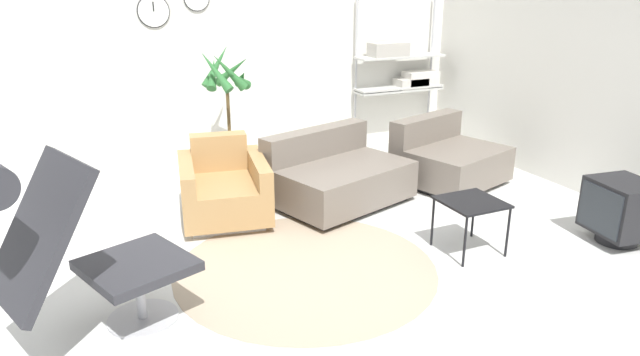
{
  "coord_description": "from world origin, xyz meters",
  "views": [
    {
      "loc": [
        -1.62,
        -3.53,
        2.03
      ],
      "look_at": [
        0.17,
        0.36,
        0.55
      ],
      "focal_mm": 32.0,
      "sensor_mm": 36.0,
      "label": 1
    }
  ],
  "objects_px": {
    "couch_second": "(448,160)",
    "potted_plant": "(228,113)",
    "crt_television": "(621,210)",
    "shelf_unit": "(403,72)",
    "lounge_chair": "(62,233)",
    "side_table": "(471,206)",
    "armchair_red": "(224,190)",
    "couch_low": "(337,178)"
  },
  "relations": [
    {
      "from": "couch_low",
      "to": "couch_second",
      "type": "distance_m",
      "value": 1.31
    },
    {
      "from": "couch_second",
      "to": "potted_plant",
      "type": "xyz_separation_m",
      "value": [
        -2.05,
        1.06,
        0.48
      ]
    },
    {
      "from": "couch_second",
      "to": "crt_television",
      "type": "xyz_separation_m",
      "value": [
        0.39,
        -1.78,
        0.03
      ]
    },
    {
      "from": "potted_plant",
      "to": "crt_television",
      "type": "bearing_deg",
      "value": -49.36
    },
    {
      "from": "potted_plant",
      "to": "armchair_red",
      "type": "bearing_deg",
      "value": -109.38
    },
    {
      "from": "lounge_chair",
      "to": "couch_low",
      "type": "distance_m",
      "value": 2.84
    },
    {
      "from": "armchair_red",
      "to": "shelf_unit",
      "type": "height_order",
      "value": "shelf_unit"
    },
    {
      "from": "shelf_unit",
      "to": "lounge_chair",
      "type": "bearing_deg",
      "value": -143.99
    },
    {
      "from": "crt_television",
      "to": "shelf_unit",
      "type": "distance_m",
      "value": 3.32
    },
    {
      "from": "side_table",
      "to": "armchair_red",
      "type": "bearing_deg",
      "value": 136.81
    },
    {
      "from": "lounge_chair",
      "to": "shelf_unit",
      "type": "height_order",
      "value": "shelf_unit"
    },
    {
      "from": "armchair_red",
      "to": "potted_plant",
      "type": "relative_size",
      "value": 0.7
    },
    {
      "from": "armchair_red",
      "to": "couch_low",
      "type": "relative_size",
      "value": 0.69
    },
    {
      "from": "crt_television",
      "to": "shelf_unit",
      "type": "xyz_separation_m",
      "value": [
        -0.04,
        3.25,
        0.67
      ]
    },
    {
      "from": "side_table",
      "to": "crt_television",
      "type": "height_order",
      "value": "crt_television"
    },
    {
      "from": "armchair_red",
      "to": "shelf_unit",
      "type": "relative_size",
      "value": 0.53
    },
    {
      "from": "armchair_red",
      "to": "couch_second",
      "type": "xyz_separation_m",
      "value": [
        2.4,
        -0.07,
        -0.01
      ]
    },
    {
      "from": "lounge_chair",
      "to": "armchair_red",
      "type": "relative_size",
      "value": 1.26
    },
    {
      "from": "couch_low",
      "to": "side_table",
      "type": "relative_size",
      "value": 3.24
    },
    {
      "from": "crt_television",
      "to": "potted_plant",
      "type": "relative_size",
      "value": 0.38
    },
    {
      "from": "couch_low",
      "to": "shelf_unit",
      "type": "bearing_deg",
      "value": -155.81
    },
    {
      "from": "potted_plant",
      "to": "shelf_unit",
      "type": "relative_size",
      "value": 0.75
    },
    {
      "from": "side_table",
      "to": "potted_plant",
      "type": "xyz_separation_m",
      "value": [
        -1.22,
        2.46,
        0.35
      ]
    },
    {
      "from": "couch_low",
      "to": "side_table",
      "type": "distance_m",
      "value": 1.47
    },
    {
      "from": "shelf_unit",
      "to": "armchair_red",
      "type": "bearing_deg",
      "value": -152.98
    },
    {
      "from": "couch_low",
      "to": "crt_television",
      "type": "distance_m",
      "value": 2.45
    },
    {
      "from": "lounge_chair",
      "to": "crt_television",
      "type": "height_order",
      "value": "lounge_chair"
    },
    {
      "from": "armchair_red",
      "to": "crt_television",
      "type": "height_order",
      "value": "armchair_red"
    },
    {
      "from": "side_table",
      "to": "potted_plant",
      "type": "bearing_deg",
      "value": 116.4
    },
    {
      "from": "side_table",
      "to": "crt_television",
      "type": "bearing_deg",
      "value": -17.27
    },
    {
      "from": "couch_low",
      "to": "armchair_red",
      "type": "bearing_deg",
      "value": -22.31
    },
    {
      "from": "couch_low",
      "to": "potted_plant",
      "type": "distance_m",
      "value": 1.39
    },
    {
      "from": "side_table",
      "to": "crt_television",
      "type": "distance_m",
      "value": 1.28
    },
    {
      "from": "armchair_red",
      "to": "potted_plant",
      "type": "xyz_separation_m",
      "value": [
        0.35,
        0.99,
        0.47
      ]
    },
    {
      "from": "lounge_chair",
      "to": "couch_low",
      "type": "xyz_separation_m",
      "value": [
        2.39,
        1.46,
        -0.48
      ]
    },
    {
      "from": "lounge_chair",
      "to": "armchair_red",
      "type": "distance_m",
      "value": 2.08
    },
    {
      "from": "side_table",
      "to": "shelf_unit",
      "type": "height_order",
      "value": "shelf_unit"
    },
    {
      "from": "couch_second",
      "to": "lounge_chair",
      "type": "bearing_deg",
      "value": 4.1
    },
    {
      "from": "couch_second",
      "to": "potted_plant",
      "type": "bearing_deg",
      "value": -44.9
    },
    {
      "from": "lounge_chair",
      "to": "side_table",
      "type": "height_order",
      "value": "lounge_chair"
    },
    {
      "from": "couch_low",
      "to": "couch_second",
      "type": "relative_size",
      "value": 1.19
    },
    {
      "from": "armchair_red",
      "to": "crt_television",
      "type": "distance_m",
      "value": 3.34
    }
  ]
}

